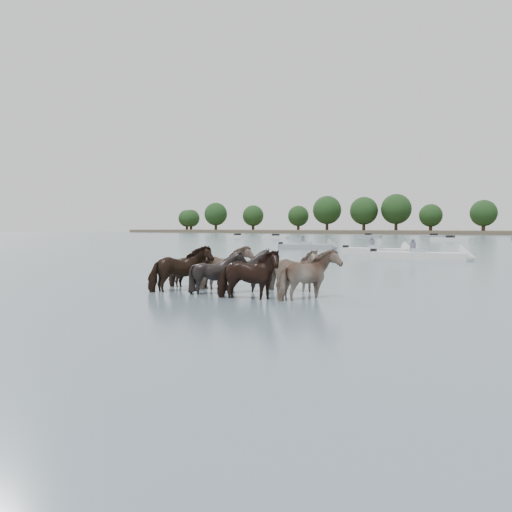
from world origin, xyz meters
The scene contains 7 objects.
ground centered at (0.00, 0.00, 0.00)m, with size 400.00×400.00×0.00m, color #4C616D.
shoreline centered at (-70.00, 150.00, 0.50)m, with size 160.00×30.00×1.00m, color #4C4233.
pony_herd centered at (-1.21, 0.87, 0.59)m, with size 6.55×3.68×1.70m.
motorboat_a centered at (-5.96, 25.90, 0.23)m, with size 5.71×1.69×1.92m.
motorboat_b centered at (-1.28, 21.32, 0.22)m, with size 6.43×2.37×1.92m.
motorboat_f centered at (-15.00, 31.70, 0.23)m, with size 5.51×3.29×1.92m.
treeline centered at (-69.37, 149.72, 6.43)m, with size 144.66×20.47×12.26m.
Camera 1 is at (8.92, -13.00, 2.04)m, focal length 39.03 mm.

